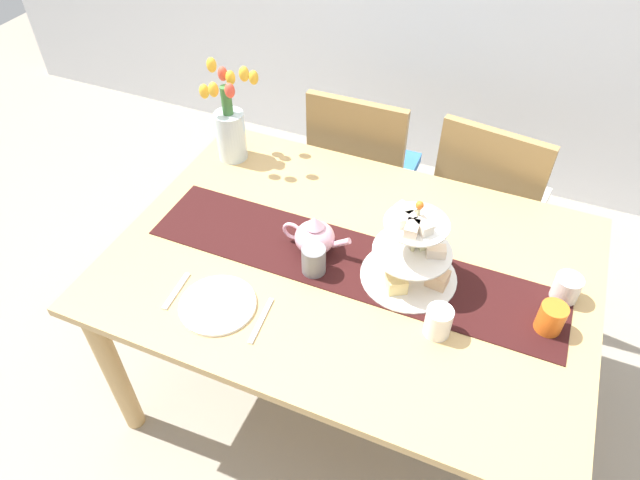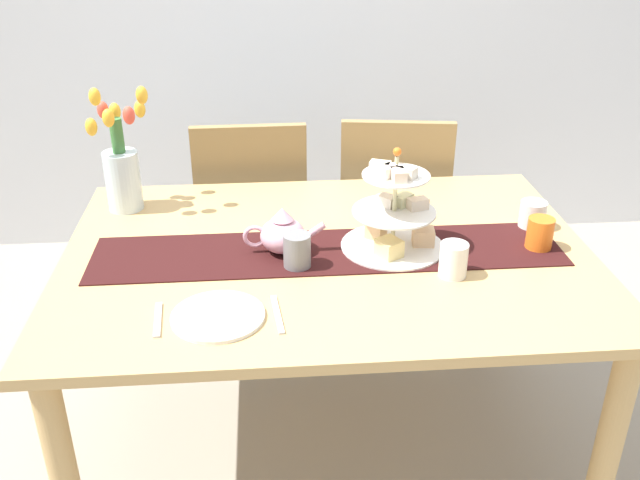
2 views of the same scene
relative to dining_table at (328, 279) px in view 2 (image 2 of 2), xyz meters
name	(u,v)px [view 2 (image 2 of 2)]	position (x,y,z in m)	size (l,w,h in m)	color
ground_plane	(327,443)	(0.00, 0.00, -0.64)	(8.00, 8.00, 0.00)	gray
dining_table	(328,279)	(0.00, 0.00, 0.00)	(1.52, 1.08, 0.73)	tan
chair_left	(252,215)	(-0.23, 0.77, -0.14)	(0.43, 0.43, 0.91)	olive
chair_right	(393,210)	(0.34, 0.77, -0.14)	(0.47, 0.47, 0.91)	olive
table_runner	(328,251)	(0.00, -0.01, 0.10)	(1.35, 0.28, 0.00)	black
tiered_cake_stand	(395,217)	(0.19, 0.00, 0.20)	(0.30, 0.30, 0.30)	beige
teapot	(283,234)	(-0.13, 0.00, 0.15)	(0.24, 0.13, 0.14)	#E5A8BC
tulip_vase	(121,166)	(-0.63, 0.35, 0.24)	(0.19, 0.21, 0.41)	silver
cream_jug	(533,215)	(0.64, 0.10, 0.14)	(0.08, 0.08, 0.09)	white
dinner_plate_left	(218,316)	(-0.30, -0.33, 0.10)	(0.23, 0.23, 0.01)	white
fork_left	(158,320)	(-0.45, -0.33, 0.10)	(0.02, 0.15, 0.01)	silver
knife_left	(277,314)	(-0.16, -0.33, 0.10)	(0.01, 0.17, 0.01)	silver
mug_grey	(297,250)	(-0.09, -0.09, 0.15)	(0.08, 0.08, 0.10)	slate
mug_white_text	(453,260)	(0.32, -0.17, 0.14)	(0.08, 0.08, 0.10)	white
mug_orange	(540,234)	(0.61, -0.04, 0.14)	(0.08, 0.08, 0.10)	orange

